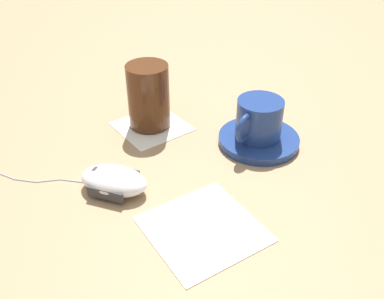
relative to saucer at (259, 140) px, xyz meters
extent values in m
plane|color=#9E7F5B|center=(0.12, 0.02, -0.01)|extent=(3.00, 3.00, 0.00)
cylinder|color=navy|center=(0.00, 0.00, 0.00)|extent=(0.14, 0.14, 0.01)
cylinder|color=navy|center=(0.00, 0.00, 0.04)|extent=(0.08, 0.08, 0.07)
torus|color=navy|center=(0.04, 0.03, 0.04)|extent=(0.05, 0.04, 0.05)
ellipsoid|color=silver|center=(0.25, 0.08, 0.01)|extent=(0.12, 0.11, 0.04)
cylinder|color=#38383D|center=(0.28, 0.06, 0.02)|extent=(0.01, 0.01, 0.01)
cube|color=#38383D|center=(0.27, 0.10, 0.01)|extent=(0.05, 0.03, 0.02)
cube|color=#38383D|center=(0.24, 0.05, 0.01)|extent=(0.05, 0.03, 0.02)
cylinder|color=gray|center=(0.32, 0.04, -0.01)|extent=(0.03, 0.02, 0.00)
cylinder|color=gray|center=(0.35, 0.03, -0.01)|extent=(0.04, 0.00, 0.00)
cylinder|color=gray|center=(0.39, 0.03, -0.01)|extent=(0.03, 0.02, 0.00)
cylinder|color=gray|center=(0.42, 0.01, -0.01)|extent=(0.03, 0.03, 0.00)
sphere|color=gray|center=(0.30, 0.05, -0.01)|extent=(0.00, 0.00, 0.00)
sphere|color=gray|center=(0.33, 0.04, -0.01)|extent=(0.00, 0.00, 0.00)
sphere|color=gray|center=(0.37, 0.03, -0.01)|extent=(0.00, 0.00, 0.00)
sphere|color=gray|center=(0.40, 0.02, -0.01)|extent=(0.00, 0.00, 0.00)
cube|color=silver|center=(0.18, -0.09, -0.01)|extent=(0.16, 0.16, 0.00)
cylinder|color=#4C2814|center=(0.18, -0.10, 0.05)|extent=(0.08, 0.08, 0.12)
cube|color=silver|center=(0.14, 0.18, -0.01)|extent=(0.18, 0.18, 0.00)
camera|label=1|loc=(0.24, 0.58, 0.41)|focal=40.00mm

